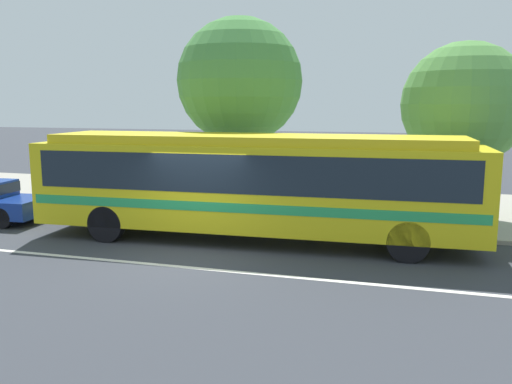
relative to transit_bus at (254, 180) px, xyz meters
The scene contains 8 objects.
ground_plane 2.82m from the transit_bus, 118.14° to the right, with size 120.00×120.00×0.00m, color #35383F.
sidewalk_slab 5.69m from the transit_bus, 101.31° to the left, with size 60.00×8.00×0.12m, color #9C9689.
lane_stripe_center 3.44m from the transit_bus, 110.91° to the right, with size 56.00×0.16×0.01m, color silver.
transit_bus is the anchor object (origin of this frame).
pedestrian_waiting_near_sign 5.02m from the transit_bus, 140.07° to the left, with size 0.45×0.45×1.70m.
bus_stop_sign 4.52m from the transit_bus, 21.85° to the left, with size 0.08×0.44×2.38m.
street_tree_near_stop 4.71m from the transit_bus, 113.39° to the left, with size 4.16×4.16×6.42m.
street_tree_mid_block 7.20m from the transit_bus, 36.34° to the left, with size 3.82×3.82×5.49m.
Camera 1 is at (5.12, -11.66, 3.71)m, focal length 37.39 mm.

